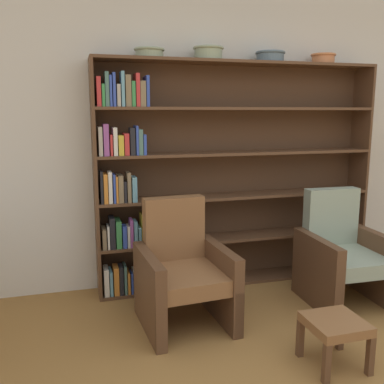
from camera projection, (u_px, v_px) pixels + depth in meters
wall_back at (245, 135)px, 4.08m from camera, size 12.00×0.06×2.75m
bookshelf at (212, 178)px, 3.89m from camera, size 2.60×0.30×2.02m
bowl_brass at (149, 52)px, 3.52m from camera, size 0.25×0.25×0.08m
bowl_sage at (208, 53)px, 3.65m from camera, size 0.26×0.26×0.11m
bowl_olive at (270, 56)px, 3.81m from camera, size 0.27×0.27×0.09m
bowl_slate at (323, 58)px, 3.95m from camera, size 0.23×0.23×0.09m
armchair_leather at (183, 272)px, 3.23m from camera, size 0.69×0.72×0.93m
armchair_cushioned at (343, 256)px, 3.61m from camera, size 0.66×0.70×0.93m
footstool at (335, 328)px, 2.68m from camera, size 0.34×0.34×0.31m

